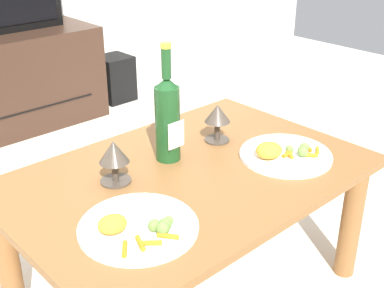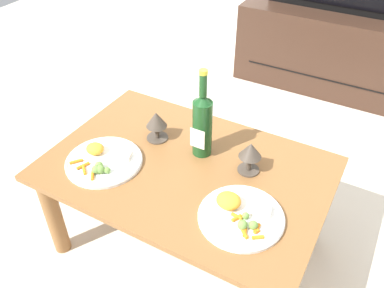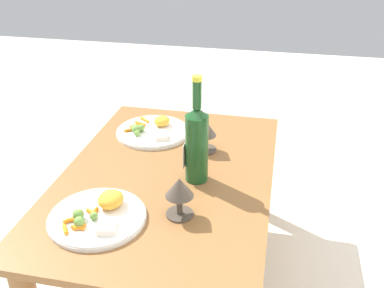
% 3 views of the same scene
% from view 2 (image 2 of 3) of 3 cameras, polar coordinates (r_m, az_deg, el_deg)
% --- Properties ---
extents(ground_plane, '(6.40, 6.40, 0.00)m').
position_cam_2_polar(ground_plane, '(1.90, -0.70, -13.67)').
color(ground_plane, beige).
extents(dining_table, '(1.08, 0.73, 0.46)m').
position_cam_2_polar(dining_table, '(1.62, -0.80, -5.41)').
color(dining_table, brown).
rests_on(dining_table, ground_plane).
extents(tv_stand, '(1.16, 0.44, 0.54)m').
position_cam_2_polar(tv_stand, '(3.03, 18.19, 12.64)').
color(tv_stand, '#382319').
rests_on(tv_stand, ground_plane).
extents(wine_bottle, '(0.08, 0.08, 0.37)m').
position_cam_2_polar(wine_bottle, '(1.54, 1.48, 3.01)').
color(wine_bottle, '#19471E').
rests_on(wine_bottle, dining_table).
extents(goblet_left, '(0.09, 0.09, 0.13)m').
position_cam_2_polar(goblet_left, '(1.65, -5.06, 3.19)').
color(goblet_left, '#473D33').
rests_on(goblet_left, dining_table).
extents(goblet_right, '(0.09, 0.09, 0.13)m').
position_cam_2_polar(goblet_right, '(1.50, 8.25, -1.18)').
color(goblet_right, '#473D33').
rests_on(goblet_right, dining_table).
extents(dinner_plate_left, '(0.30, 0.30, 0.05)m').
position_cam_2_polar(dinner_plate_left, '(1.61, -12.42, -2.25)').
color(dinner_plate_left, white).
rests_on(dinner_plate_left, dining_table).
extents(dinner_plate_right, '(0.29, 0.29, 0.06)m').
position_cam_2_polar(dinner_plate_right, '(1.38, 6.84, -9.85)').
color(dinner_plate_right, white).
rests_on(dinner_plate_right, dining_table).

